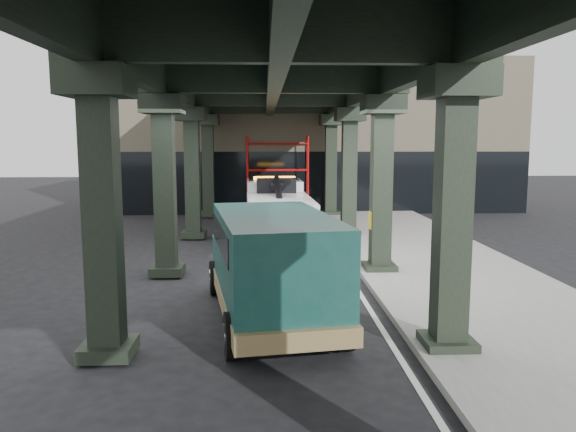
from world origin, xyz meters
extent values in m
plane|color=black|center=(0.00, 0.00, 0.00)|extent=(90.00, 90.00, 0.00)
cube|color=gray|center=(4.50, 2.00, 0.07)|extent=(5.00, 40.00, 0.15)
cube|color=silver|center=(1.70, 2.00, 0.01)|extent=(0.12, 38.00, 0.01)
cube|color=black|center=(2.60, -4.00, 2.50)|extent=(0.55, 0.55, 5.00)
cube|color=black|center=(2.60, -4.00, 4.75)|extent=(1.10, 1.10, 0.50)
cube|color=black|center=(2.60, -4.00, 0.18)|extent=(0.90, 0.90, 0.24)
cube|color=black|center=(2.60, 2.00, 2.50)|extent=(0.55, 0.55, 5.00)
cube|color=black|center=(2.60, 2.00, 4.75)|extent=(1.10, 1.10, 0.50)
cube|color=black|center=(2.60, 2.00, 0.18)|extent=(0.90, 0.90, 0.24)
cube|color=black|center=(2.60, 8.00, 2.50)|extent=(0.55, 0.55, 5.00)
cube|color=black|center=(2.60, 8.00, 4.75)|extent=(1.10, 1.10, 0.50)
cube|color=black|center=(2.60, 8.00, 0.18)|extent=(0.90, 0.90, 0.24)
cube|color=black|center=(2.60, 14.00, 2.50)|extent=(0.55, 0.55, 5.00)
cube|color=black|center=(2.60, 14.00, 4.75)|extent=(1.10, 1.10, 0.50)
cube|color=black|center=(2.60, 14.00, 0.18)|extent=(0.90, 0.90, 0.24)
cube|color=black|center=(-3.40, -4.00, 2.50)|extent=(0.55, 0.55, 5.00)
cube|color=black|center=(-3.40, -4.00, 4.75)|extent=(1.10, 1.10, 0.50)
cube|color=black|center=(-3.40, -4.00, 0.18)|extent=(0.90, 0.90, 0.24)
cube|color=black|center=(-3.40, 2.00, 2.50)|extent=(0.55, 0.55, 5.00)
cube|color=black|center=(-3.40, 2.00, 4.75)|extent=(1.10, 1.10, 0.50)
cube|color=black|center=(-3.40, 2.00, 0.18)|extent=(0.90, 0.90, 0.24)
cube|color=black|center=(-3.40, 8.00, 2.50)|extent=(0.55, 0.55, 5.00)
cube|color=black|center=(-3.40, 8.00, 4.75)|extent=(1.10, 1.10, 0.50)
cube|color=black|center=(-3.40, 8.00, 0.18)|extent=(0.90, 0.90, 0.24)
cube|color=black|center=(-3.40, 14.00, 2.50)|extent=(0.55, 0.55, 5.00)
cube|color=black|center=(-3.40, 14.00, 4.75)|extent=(1.10, 1.10, 0.50)
cube|color=black|center=(-3.40, 14.00, 0.18)|extent=(0.90, 0.90, 0.24)
cube|color=black|center=(2.60, 2.00, 5.55)|extent=(0.35, 32.00, 1.10)
cube|color=black|center=(-3.40, 2.00, 5.55)|extent=(0.35, 32.00, 1.10)
cube|color=black|center=(-0.40, 2.00, 5.55)|extent=(0.35, 32.00, 1.10)
cube|color=black|center=(-0.40, 2.00, 6.25)|extent=(7.40, 32.00, 0.30)
cube|color=#C6B793|center=(2.00, 20.00, 4.00)|extent=(22.00, 10.00, 8.00)
cylinder|color=red|center=(-1.50, 14.90, 2.00)|extent=(0.08, 0.08, 4.00)
cylinder|color=red|center=(-1.50, 14.10, 2.00)|extent=(0.08, 0.08, 4.00)
cylinder|color=red|center=(1.50, 14.90, 2.00)|extent=(0.08, 0.08, 4.00)
cylinder|color=red|center=(1.50, 14.10, 2.00)|extent=(0.08, 0.08, 4.00)
cylinder|color=red|center=(0.00, 14.90, 1.00)|extent=(3.00, 0.08, 0.08)
cylinder|color=red|center=(0.00, 14.90, 2.30)|extent=(3.00, 0.08, 0.08)
cylinder|color=red|center=(0.00, 14.90, 3.60)|extent=(3.00, 0.08, 0.08)
cube|color=black|center=(-0.19, 6.40, 0.63)|extent=(1.15, 6.79, 0.23)
cube|color=white|center=(-0.28, 8.70, 1.40)|extent=(2.20, 2.24, 1.62)
cube|color=white|center=(-0.31, 9.65, 0.95)|extent=(2.14, 0.71, 0.81)
cube|color=black|center=(-0.29, 8.92, 1.85)|extent=(2.03, 1.25, 0.77)
cube|color=white|center=(-0.16, 5.36, 1.22)|extent=(2.33, 4.59, 1.26)
cube|color=orange|center=(-0.27, 8.52, 2.30)|extent=(1.63, 0.31, 0.14)
cube|color=black|center=(-0.22, 7.17, 2.12)|extent=(1.46, 0.59, 0.54)
cylinder|color=black|center=(-0.16, 5.54, 1.89)|extent=(0.33, 3.16, 1.21)
cube|color=black|center=(-0.07, 3.07, 0.32)|extent=(0.32, 1.27, 0.16)
cube|color=black|center=(-0.05, 2.43, 0.27)|extent=(1.45, 0.28, 0.16)
cylinder|color=black|center=(-1.28, 8.93, 0.50)|extent=(0.35, 1.00, 0.99)
cylinder|color=silver|center=(-1.28, 8.93, 0.50)|extent=(0.37, 0.56, 0.55)
cylinder|color=black|center=(0.70, 9.01, 0.50)|extent=(0.35, 1.00, 0.99)
cylinder|color=silver|center=(0.70, 9.01, 0.50)|extent=(0.37, 0.56, 0.55)
cylinder|color=black|center=(-1.17, 5.96, 0.50)|extent=(0.35, 1.00, 0.99)
cylinder|color=silver|center=(-1.17, 5.96, 0.50)|extent=(0.37, 0.56, 0.55)
cylinder|color=black|center=(0.81, 6.03, 0.50)|extent=(0.35, 1.00, 0.99)
cylinder|color=silver|center=(0.81, 6.03, 0.50)|extent=(0.37, 0.56, 0.55)
cylinder|color=black|center=(-1.13, 4.79, 0.50)|extent=(0.35, 1.00, 0.99)
cylinder|color=silver|center=(-1.13, 4.79, 0.50)|extent=(0.37, 0.56, 0.55)
cylinder|color=black|center=(0.86, 4.86, 0.50)|extent=(0.35, 1.00, 0.99)
cylinder|color=silver|center=(0.86, 4.86, 0.50)|extent=(0.37, 0.56, 0.55)
cube|color=#12403A|center=(-0.89, 0.27, 0.95)|extent=(2.20, 1.41, 0.90)
cube|color=#12403A|center=(-0.47, -2.45, 1.35)|extent=(2.78, 4.78, 1.95)
cube|color=olive|center=(-0.53, -2.06, 0.55)|extent=(2.99, 5.87, 0.35)
cube|color=black|center=(-0.83, -0.13, 1.75)|extent=(2.00, 0.73, 0.83)
cube|color=black|center=(-0.51, -2.16, 1.85)|extent=(2.67, 3.89, 0.55)
cube|color=silver|center=(-0.98, 0.79, 0.55)|extent=(2.00, 0.43, 0.30)
cylinder|color=black|center=(-1.88, 0.06, 0.42)|extent=(0.41, 0.87, 0.84)
cylinder|color=silver|center=(-1.88, 0.06, 0.42)|extent=(0.39, 0.51, 0.46)
cylinder|color=black|center=(0.10, 0.37, 0.42)|extent=(0.41, 0.87, 0.84)
cylinder|color=silver|center=(0.10, 0.37, 0.42)|extent=(0.39, 0.51, 0.46)
cylinder|color=black|center=(-1.22, -4.09, 0.42)|extent=(0.41, 0.87, 0.84)
cylinder|color=silver|center=(-1.22, -4.09, 0.42)|extent=(0.39, 0.51, 0.46)
cylinder|color=black|center=(0.75, -3.78, 0.42)|extent=(0.41, 0.87, 0.84)
cylinder|color=silver|center=(0.75, -3.78, 0.42)|extent=(0.39, 0.51, 0.46)
camera|label=1|loc=(-0.66, -13.51, 3.80)|focal=35.00mm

